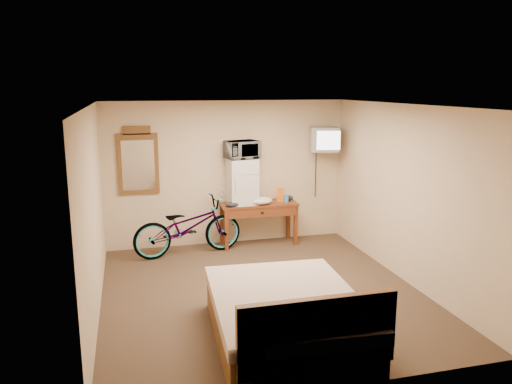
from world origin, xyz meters
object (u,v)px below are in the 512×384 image
microwave (242,150)px  bed (287,317)px  desk (259,210)px  wall_mirror (138,162)px  blue_cup (286,198)px  mini_fridge (242,181)px  bicycle (188,227)px  crt_television (324,139)px

microwave → bed: microwave is taller
microwave → desk: bearing=-26.4°
microwave → bed: (-0.30, -3.43, -1.39)m
wall_mirror → blue_cup: bearing=-7.3°
mini_fridge → bicycle: (-0.98, -0.26, -0.66)m
bicycle → bed: bearing=-176.9°
blue_cup → bed: bed is taller
desk → wall_mirror: bearing=172.3°
microwave → blue_cup: (0.76, -0.10, -0.86)m
desk → bicycle: bearing=-170.9°
wall_mirror → bicycle: size_ratio=0.63×
microwave → wall_mirror: size_ratio=0.48×
blue_cup → crt_television: 1.23m
wall_mirror → bed: bearing=-68.7°
bicycle → bed: bicycle is taller
microwave → bicycle: 1.58m
mini_fridge → wall_mirror: bearing=172.9°
microwave → bicycle: bearing=180.0°
desk → crt_television: (1.18, 0.02, 1.20)m
bicycle → crt_television: bearing=-93.8°
wall_mirror → bed: size_ratio=0.53×
mini_fridge → bicycle: mini_fridge is taller
mini_fridge → bicycle: size_ratio=0.43×
mini_fridge → bed: 3.55m
desk → crt_television: 1.68m
desk → bed: (-0.58, -3.37, -0.33)m
blue_cup → crt_television: crt_television is taller
desk → bicycle: (-1.27, -0.20, -0.15)m
bicycle → desk: bearing=-90.0°
blue_cup → bicycle: 1.78m
mini_fridge → bed: size_ratio=0.37×
blue_cup → bed: (-1.06, -3.33, -0.53)m
mini_fridge → blue_cup: mini_fridge is taller
crt_television → bed: size_ratio=0.29×
microwave → blue_cup: size_ratio=3.93×
desk → bed: 3.44m
bed → bicycle: bearing=102.1°
desk → bed: size_ratio=0.63×
blue_cup → mini_fridge: bearing=172.3°
bed → crt_television: bearing=62.6°
crt_television → wall_mirror: wall_mirror is taller
crt_television → wall_mirror: (-3.18, 0.25, -0.31)m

